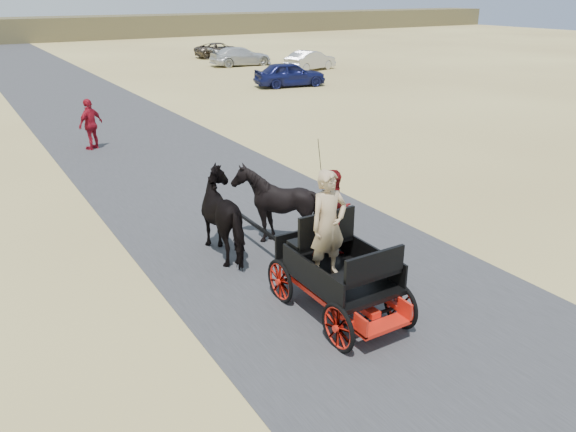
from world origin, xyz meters
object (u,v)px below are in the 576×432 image
pedestrian (91,124)px  car_a (290,74)px  horse_left (229,215)px  car_b (310,60)px  car_c (241,56)px  horse_right (276,205)px  car_d (221,50)px  carriage (338,293)px

pedestrian → car_a: size_ratio=0.43×
horse_left → car_b: size_ratio=0.51×
car_c → car_a: bearing=173.0°
car_a → car_c: size_ratio=0.89×
horse_right → car_b: 28.24m
horse_left → car_d: 36.89m
horse_left → pedestrian: bearing=-87.8°
car_a → car_c: bearing=-1.2°
carriage → horse_left: (-0.55, 3.00, 0.49)m
horse_left → car_c: bearing=-117.4°
car_a → carriage: bearing=160.2°
pedestrian → horse_right: bearing=66.0°
horse_right → car_c: 30.93m
horse_right → car_d: (14.39, 33.48, -0.26)m
carriage → car_d: 39.42m
horse_left → car_b: (17.31, 23.12, -0.20)m
carriage → car_a: bearing=60.3°
horse_right → car_a: (11.40, 17.95, -0.17)m
car_a → car_d: car_a is taller
car_a → car_d: 15.81m
horse_right → car_b: horse_right is taller
car_c → carriage: bearing=159.8°
horse_right → car_d: horse_right is taller
car_b → pedestrian: bearing=110.1°
carriage → pedestrian: (-0.92, 12.89, 0.50)m
car_c → car_d: 5.68m
car_b → horse_left: bearing=126.5°
car_a → car_b: car_a is taller
carriage → pedestrian: 12.94m
pedestrian → car_d: 28.43m
car_c → car_d: (1.04, 5.59, -0.07)m
horse_left → car_c: (14.45, 27.90, -0.20)m
pedestrian → car_b: bearing=-175.7°
carriage → car_c: car_c is taller
car_d → pedestrian: bearing=152.4°
horse_left → car_c: 31.42m
car_d → horse_right: bearing=163.0°
car_a → horse_right: bearing=157.5°
horse_right → car_d: size_ratio=0.40×
car_a → car_d: size_ratio=0.95×
car_b → car_a: bearing=120.3°
horse_left → car_a: bearing=-124.8°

